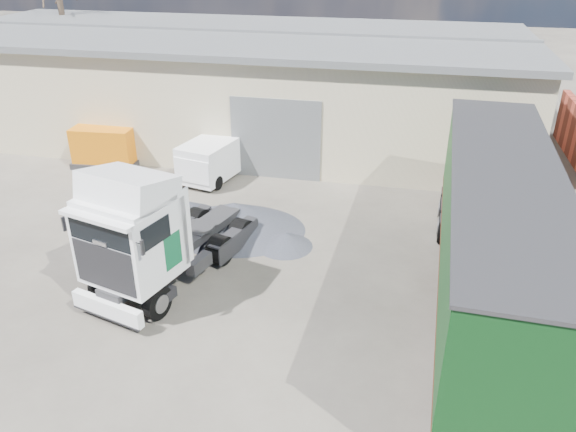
% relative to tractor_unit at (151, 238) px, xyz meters
% --- Properties ---
extents(ground, '(120.00, 120.00, 0.00)m').
position_rel_tractor_unit_xyz_m(ground, '(3.53, -0.65, -1.77)').
color(ground, black).
rests_on(ground, ground).
extents(warehouse, '(30.60, 12.60, 5.42)m').
position_rel_tractor_unit_xyz_m(warehouse, '(-2.46, 15.34, 0.90)').
color(warehouse, beige).
rests_on(warehouse, ground).
extents(tractor_unit, '(3.91, 6.58, 4.20)m').
position_rel_tractor_unit_xyz_m(tractor_unit, '(0.00, 0.00, 0.00)').
color(tractor_unit, black).
rests_on(tractor_unit, ground).
extents(box_trailer, '(3.36, 13.34, 4.40)m').
position_rel_tractor_unit_xyz_m(box_trailer, '(9.76, 1.31, 0.92)').
color(box_trailer, '#2D2D30').
rests_on(box_trailer, ground).
extents(panel_van, '(2.70, 4.63, 1.77)m').
position_rel_tractor_unit_xyz_m(panel_van, '(-1.08, 8.97, -0.85)').
color(panel_van, black).
rests_on(panel_van, ground).
extents(orange_skip, '(3.11, 2.08, 1.86)m').
position_rel_tractor_unit_xyz_m(orange_skip, '(-6.58, 9.15, -0.96)').
color(orange_skip, '#2D2D30').
rests_on(orange_skip, ground).
extents(gravel_heap, '(6.58, 5.86, 1.09)m').
position_rel_tractor_unit_xyz_m(gravel_heap, '(1.13, 4.23, -1.26)').
color(gravel_heap, '#21222C').
rests_on(gravel_heap, ground).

